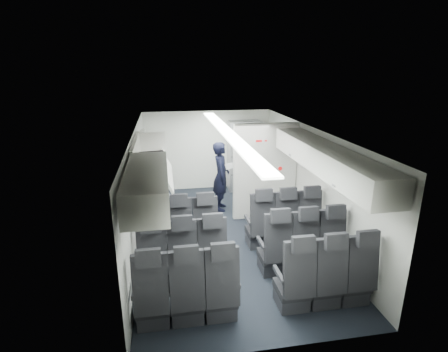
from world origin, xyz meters
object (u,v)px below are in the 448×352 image
object	(u,v)px
seat_row_front	(233,230)
seat_row_rear	(258,288)
boarding_door	(145,173)
carry_on_bag	(152,160)
seat_row_mid	(244,254)
galley_unit	(244,156)
flight_attendant	(221,176)

from	to	relation	value
seat_row_front	seat_row_rear	distance (m)	1.80
seat_row_front	boarding_door	xyz separation A→B (m)	(-1.64, 2.09, 0.55)
seat_row_rear	carry_on_bag	size ratio (longest dim) A/B	8.33
seat_row_front	seat_row_mid	distance (m)	0.90
seat_row_front	seat_row_mid	xyz separation A→B (m)	(0.00, -0.90, 0.00)
seat_row_front	seat_row_rear	xyz separation A→B (m)	(0.00, -1.80, 0.00)
galley_unit	boarding_door	size ratio (longest dim) A/B	1.02
flight_attendant	boarding_door	bearing A→B (deg)	95.05
galley_unit	flight_attendant	xyz separation A→B (m)	(-0.84, -1.31, -0.13)
seat_row_front	galley_unit	world-z (taller)	galley_unit
carry_on_bag	seat_row_front	bearing A→B (deg)	-4.45
boarding_door	carry_on_bag	distance (m)	2.35
boarding_door	carry_on_bag	xyz separation A→B (m)	(0.27, -2.17, 0.86)
boarding_door	flight_attendant	distance (m)	1.76
seat_row_rear	galley_unit	xyz separation A→B (m)	(0.95, 5.05, 0.55)
galley_unit	carry_on_bag	world-z (taller)	carry_on_bag
flight_attendant	carry_on_bag	world-z (taller)	carry_on_bag
carry_on_bag	seat_row_rear	bearing A→B (deg)	-59.49
galley_unit	flight_attendant	distance (m)	1.56
flight_attendant	seat_row_mid	bearing A→B (deg)	-172.54
seat_row_rear	galley_unit	distance (m)	5.17
seat_row_mid	carry_on_bag	size ratio (longest dim) A/B	8.33
seat_row_rear	boarding_door	bearing A→B (deg)	112.87
boarding_door	flight_attendant	world-z (taller)	boarding_door
seat_row_mid	boarding_door	distance (m)	3.45
carry_on_bag	boarding_door	bearing A→B (deg)	88.99
seat_row_front	flight_attendant	world-z (taller)	flight_attendant
seat_row_mid	flight_attendant	world-z (taller)	flight_attendant
seat_row_mid	seat_row_rear	bearing A→B (deg)	-90.00
seat_row_mid	galley_unit	size ratio (longest dim) A/B	1.75
seat_row_rear	carry_on_bag	distance (m)	2.61
seat_row_mid	boarding_door	xyz separation A→B (m)	(-1.64, 2.99, 0.55)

